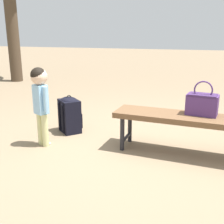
# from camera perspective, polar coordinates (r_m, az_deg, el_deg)

# --- Properties ---
(ground_plane) EXTENTS (40.00, 40.00, 0.00)m
(ground_plane) POSITION_cam_1_polar(r_m,az_deg,el_deg) (3.30, 4.25, -7.29)
(ground_plane) COLOR #7F6B51
(ground_plane) RESTS_ON ground
(park_bench) EXTENTS (1.61, 0.46, 0.45)m
(park_bench) POSITION_cam_1_polar(r_m,az_deg,el_deg) (3.09, 15.36, -1.70)
(park_bench) COLOR brown
(park_bench) RESTS_ON ground
(handbag) EXTENTS (0.34, 0.22, 0.37)m
(handbag) POSITION_cam_1_polar(r_m,az_deg,el_deg) (3.11, 17.95, 1.69)
(handbag) COLOR #4C2D66
(handbag) RESTS_ON park_bench
(child_standing) EXTENTS (0.24, 0.19, 0.93)m
(child_standing) POSITION_cam_1_polar(r_m,az_deg,el_deg) (3.29, -14.48, 3.49)
(child_standing) COLOR #CCCC8C
(child_standing) RESTS_ON ground
(backpack_large) EXTENTS (0.37, 0.37, 0.51)m
(backpack_large) POSITION_cam_1_polar(r_m,az_deg,el_deg) (3.78, -8.65, -0.34)
(backpack_large) COLOR black
(backpack_large) RESTS_ON ground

